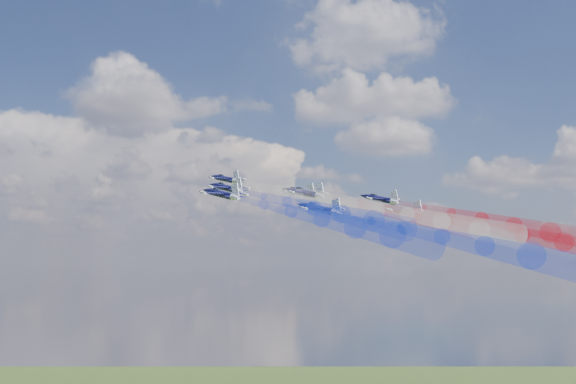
{
  "coord_description": "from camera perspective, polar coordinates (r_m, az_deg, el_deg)",
  "views": [
    {
      "loc": [
        6.12,
        -129.14,
        154.47
      ],
      "look_at": [
        8.94,
        11.12,
        169.37
      ],
      "focal_mm": 41.68,
      "sensor_mm": 36.0,
      "label": 1
    }
  ],
  "objects": [
    {
      "name": "jet_lead",
      "position": [
        157.45,
        -5.34,
        1.12
      ],
      "size": [
        15.3,
        15.76,
        6.09
      ],
      "primitive_type": null,
      "rotation": [
        0.21,
        -0.04,
        0.68
      ],
      "color": "black"
    },
    {
      "name": "trail_lead",
      "position": [
        136.25,
        1.02,
        -0.22
      ],
      "size": [
        30.32,
        35.96,
        13.3
      ],
      "primitive_type": null,
      "rotation": [
        0.21,
        -0.04,
        0.68
      ],
      "color": "white"
    },
    {
      "name": "jet_inner_left",
      "position": [
        137.77,
        -5.26,
        0.35
      ],
      "size": [
        15.3,
        15.76,
        6.09
      ],
      "primitive_type": null,
      "rotation": [
        0.21,
        -0.04,
        0.68
      ],
      "color": "black"
    },
    {
      "name": "trail_inner_left",
      "position": [
        116.79,
        2.18,
        -1.35
      ],
      "size": [
        30.32,
        35.96,
        13.3
      ],
      "primitive_type": null,
      "rotation": [
        0.21,
        -0.04,
        0.68
      ],
      "color": "#1B36E8"
    },
    {
      "name": "jet_inner_right",
      "position": [
        153.41,
        0.9,
        0.0
      ],
      "size": [
        15.3,
        15.76,
        6.09
      ],
      "primitive_type": null,
      "rotation": [
        0.21,
        -0.04,
        0.68
      ],
      "color": "black"
    },
    {
      "name": "trail_inner_right",
      "position": [
        134.35,
        8.35,
        -1.53
      ],
      "size": [
        30.32,
        35.96,
        13.3
      ],
      "primitive_type": null,
      "rotation": [
        0.21,
        -0.04,
        0.68
      ],
      "color": "red"
    },
    {
      "name": "jet_outer_left",
      "position": [
        121.74,
        -5.67,
        -0.18
      ],
      "size": [
        15.3,
        15.76,
        6.09
      ],
      "primitive_type": null,
      "rotation": [
        0.21,
        -0.04,
        0.68
      ],
      "color": "black"
    },
    {
      "name": "trail_outer_left",
      "position": [
        100.83,
        2.87,
        -2.26
      ],
      "size": [
        30.32,
        35.96,
        13.3
      ],
      "primitive_type": null,
      "rotation": [
        0.21,
        -0.04,
        0.68
      ],
      "color": "#1B36E8"
    },
    {
      "name": "jet_center_third",
      "position": [
        135.62,
        1.52,
        -0.08
      ],
      "size": [
        15.3,
        15.76,
        6.09
      ],
      "primitive_type": null,
      "rotation": [
        0.21,
        -0.04,
        0.68
      ],
      "color": "black"
    },
    {
      "name": "trail_center_third",
      "position": [
        116.97,
        10.19,
        -1.85
      ],
      "size": [
        30.32,
        35.96,
        13.3
      ],
      "primitive_type": null,
      "rotation": [
        0.21,
        -0.04,
        0.68
      ],
      "color": "white"
    },
    {
      "name": "jet_outer_right",
      "position": [
        152.57,
        7.85,
        -0.59
      ],
      "size": [
        15.3,
        15.76,
        6.09
      ],
      "primitive_type": null,
      "rotation": [
        0.21,
        -0.04,
        0.68
      ],
      "color": "black"
    },
    {
      "name": "trail_outer_right",
      "position": [
        136.11,
        16.19,
        -2.18
      ],
      "size": [
        30.32,
        35.96,
        13.3
      ],
      "primitive_type": null,
      "rotation": [
        0.21,
        -0.04,
        0.68
      ],
      "color": "red"
    },
    {
      "name": "jet_rear_left",
      "position": [
        119.23,
        2.74,
        -1.46
      ],
      "size": [
        15.3,
        15.76,
        6.09
      ],
      "primitive_type": null,
      "rotation": [
        0.21,
        -0.04,
        0.68
      ],
      "color": "black"
    },
    {
      "name": "trail_rear_left",
      "position": [
        101.36,
        13.02,
        -3.75
      ],
      "size": [
        30.32,
        35.96,
        13.3
      ],
      "primitive_type": null,
      "rotation": [
        0.21,
        -0.04,
        0.68
      ],
      "color": "#1B36E8"
    },
    {
      "name": "jet_rear_right",
      "position": [
        135.02,
        9.6,
        -1.54
      ],
      "size": [
        15.3,
        15.76,
        6.09
      ],
      "primitive_type": null,
      "rotation": [
        0.21,
        -0.04,
        0.68
      ],
      "color": "black"
    },
    {
      "name": "trail_rear_right",
      "position": [
        119.54,
        19.38,
        -3.46
      ],
      "size": [
        30.32,
        35.96,
        13.3
      ],
      "primitive_type": null,
      "rotation": [
        0.21,
        -0.04,
        0.68
      ],
      "color": "red"
    }
  ]
}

